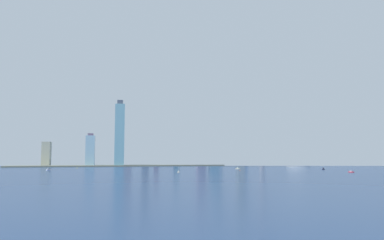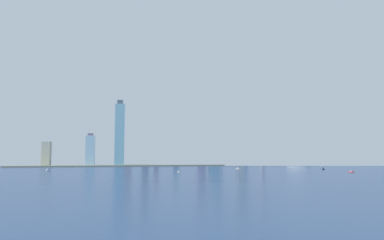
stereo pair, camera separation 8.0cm
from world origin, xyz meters
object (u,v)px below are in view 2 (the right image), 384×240
object	(u,v)px
skyscraper_0	(120,134)
airplane	(200,103)
skyscraper_4	(46,154)
boat_4	(323,169)
skyscraper_6	(218,137)
skyscraper_2	(156,152)
boat_0	(237,168)
boat_2	(178,172)
boat_3	(351,172)
skyscraper_3	(128,139)
skyscraper_7	(145,137)
skyscraper_9	(214,150)
skyscraper_10	(201,146)
stadium_dome	(298,162)
skyscraper_11	(90,150)
channel_buoy_1	(77,168)
observation_tower	(261,105)
boat_1	(49,170)
skyscraper_5	(176,154)
skyscraper_8	(244,142)
channel_buoy_0	(240,170)
skyscraper_1	(240,135)

from	to	relation	value
skyscraper_0	airplane	world-z (taller)	airplane
skyscraper_4	boat_4	distance (m)	708.95
skyscraper_6	skyscraper_2	bearing A→B (deg)	-165.30
boat_0	boat_4	distance (m)	186.69
boat_2	boat_3	world-z (taller)	boat_2
skyscraper_3	skyscraper_6	bearing A→B (deg)	11.71
skyscraper_7	boat_3	xyz separation A→B (m)	(356.63, -468.72, -81.34)
skyscraper_9	skyscraper_2	bearing A→B (deg)	164.59
skyscraper_10	skyscraper_6	bearing A→B (deg)	50.56
stadium_dome	skyscraper_11	bearing A→B (deg)	179.60
skyscraper_2	boat_0	xyz separation A→B (m)	(159.69, -260.69, -38.70)
skyscraper_3	skyscraper_11	xyz separation A→B (m)	(-101.34, -21.47, -31.98)
skyscraper_0	skyscraper_11	size ratio (longest dim) A/B	2.01
channel_buoy_1	airplane	bearing A→B (deg)	23.98
observation_tower	skyscraper_6	size ratio (longest dim) A/B	2.10
skyscraper_7	boat_1	size ratio (longest dim) A/B	17.83
skyscraper_9	skyscraper_0	bearing A→B (deg)	-178.06
skyscraper_2	observation_tower	bearing A→B (deg)	-7.33
skyscraper_10	skyscraper_5	bearing A→B (deg)	122.07
skyscraper_11	skyscraper_8	bearing A→B (deg)	10.53
skyscraper_10	channel_buoy_1	distance (m)	348.77
stadium_dome	boat_3	bearing A→B (deg)	-104.25
skyscraper_6	airplane	distance (m)	130.03
skyscraper_4	skyscraper_9	size ratio (longest dim) A/B	0.74
skyscraper_6	skyscraper_10	distance (m)	122.71
skyscraper_4	skyscraper_10	bearing A→B (deg)	-3.95
skyscraper_7	skyscraper_2	bearing A→B (deg)	-50.95
skyscraper_3	skyscraper_5	size ratio (longest dim) A/B	2.32
skyscraper_6	boat_2	bearing A→B (deg)	-114.49
channel_buoy_0	observation_tower	bearing A→B (deg)	59.95
skyscraper_8	channel_buoy_1	distance (m)	540.91
observation_tower	skyscraper_7	xyz separation A→B (m)	(-339.16, 76.01, -97.88)
boat_0	boat_3	world-z (taller)	boat_0
stadium_dome	channel_buoy_0	world-z (taller)	stadium_dome
skyscraper_0	boat_3	bearing A→B (deg)	-41.23
stadium_dome	skyscraper_5	size ratio (longest dim) A/B	1.17
skyscraper_0	skyscraper_2	bearing A→B (deg)	26.91
skyscraper_5	channel_buoy_1	distance (m)	336.09
skyscraper_2	skyscraper_11	distance (m)	185.42
boat_2	skyscraper_9	bearing A→B (deg)	-16.09
skyscraper_1	skyscraper_8	xyz separation A→B (m)	(47.96, 96.62, -17.46)
skyscraper_10	boat_1	size ratio (longest dim) A/B	14.94
channel_buoy_0	skyscraper_4	bearing A→B (deg)	143.95
skyscraper_8	boat_4	bearing A→B (deg)	-83.61
skyscraper_9	boat_0	bearing A→B (deg)	-90.38
skyscraper_5	channel_buoy_1	size ratio (longest dim) A/B	33.39
skyscraper_9	airplane	world-z (taller)	airplane
skyscraper_1	skyscraper_5	bearing A→B (deg)	153.55
boat_3	channel_buoy_0	size ratio (longest dim) A/B	6.41
boat_4	boat_2	bearing A→B (deg)	159.15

